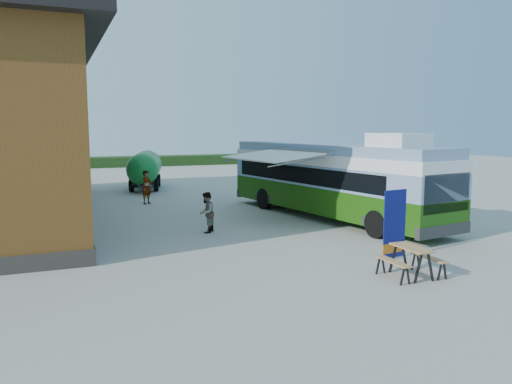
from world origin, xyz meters
name	(u,v)px	position (x,y,z in m)	size (l,w,h in m)	color
ground	(297,246)	(0.00, 0.00, 0.00)	(100.00, 100.00, 0.00)	#BCB7AD
hedge	(205,160)	(8.00, 38.00, 0.50)	(40.00, 3.00, 1.00)	#264419
bus	(331,178)	(3.75, 4.12, 1.79)	(4.46, 12.48, 3.76)	#2D6010
awning	(276,157)	(1.16, 4.25, 2.73)	(3.31, 4.67, 0.53)	white
banner	(394,231)	(1.98, -2.59, 0.86)	(0.91, 0.28, 2.11)	navy
picnic_table	(411,255)	(1.23, -4.29, 0.61)	(1.46, 1.30, 0.81)	#AD7C51
person_a	(147,187)	(-3.00, 11.39, 0.88)	(0.64, 0.42, 1.75)	#999999
person_b	(207,212)	(-2.18, 3.22, 0.77)	(0.75, 0.59, 1.55)	#999999
slurry_tanker	(145,168)	(-1.97, 17.79, 1.39)	(2.99, 6.41, 2.42)	#16792F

